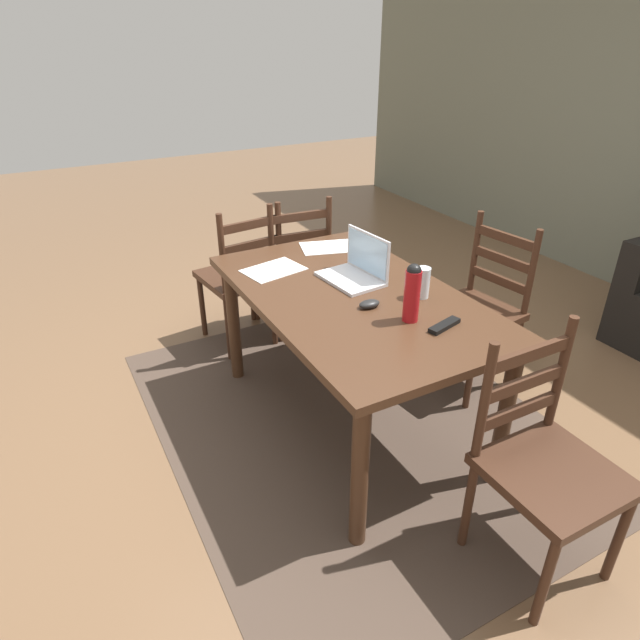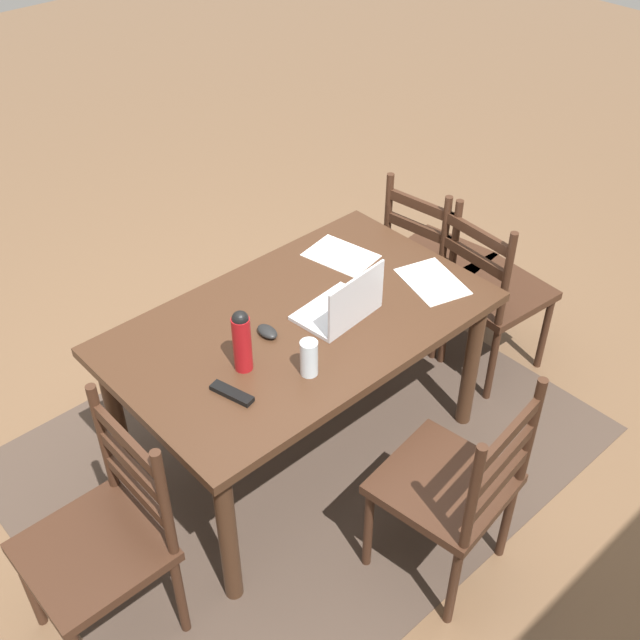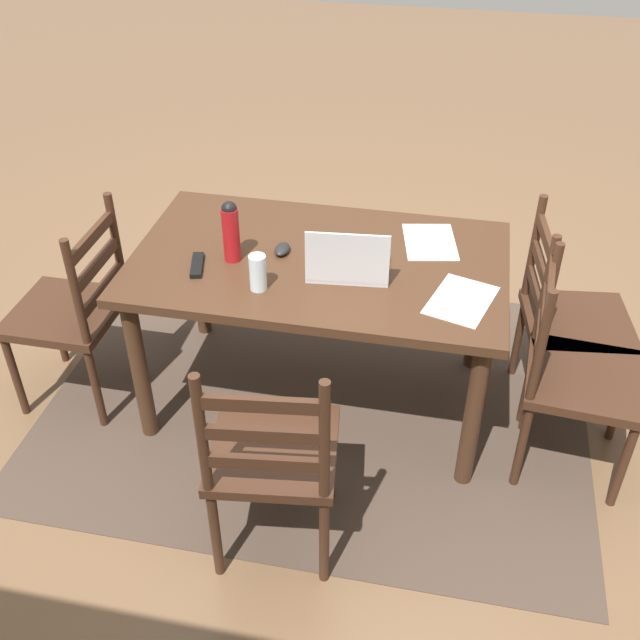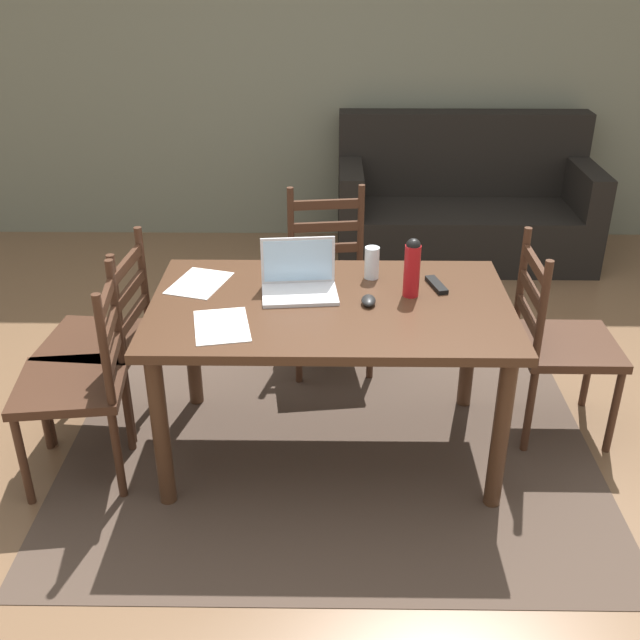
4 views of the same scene
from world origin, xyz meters
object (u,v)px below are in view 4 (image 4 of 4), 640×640
chair_right_far (559,343)px  couch (463,208)px  chair_left_near (80,382)px  tv_remote (436,285)px  dining_table (331,323)px  laptop (299,279)px  chair_left_far (103,340)px  chair_far_head (329,283)px  water_bottle (412,266)px  drinking_glass (372,263)px  computer_mouse (369,300)px

chair_right_far → couch: (-0.09, 2.19, -0.11)m
chair_left_near → couch: (2.01, 2.55, -0.11)m
couch → tv_remote: (-0.50, -2.22, 0.41)m
dining_table → laptop: (-0.14, 0.11, 0.15)m
chair_left_far → chair_right_far: bearing=0.1°
chair_right_far → chair_left_far: size_ratio=1.00×
chair_far_head → chair_right_far: 1.24m
chair_far_head → chair_right_far: (1.05, -0.64, 0.00)m
chair_left_near → tv_remote: size_ratio=5.59×
laptop → water_bottle: size_ratio=1.31×
drinking_glass → tv_remote: (0.28, -0.10, -0.06)m
laptop → water_bottle: (0.48, -0.03, 0.08)m
chair_left_near → drinking_glass: bearing=19.4°
couch → chair_left_near: bearing=-128.2°
couch → laptop: 2.56m
chair_right_far → laptop: laptop is taller
chair_far_head → laptop: (-0.13, -0.72, 0.35)m
couch → tv_remote: bearing=-102.6°
chair_far_head → chair_left_near: bearing=-136.1°
dining_table → chair_right_far: size_ratio=1.60×
couch → chair_right_far: bearing=-87.7°
dining_table → computer_mouse: computer_mouse is taller
chair_left_far → computer_mouse: size_ratio=9.50×
chair_left_near → laptop: 1.02m
couch → chair_left_far: bearing=-132.4°
chair_left_far → drinking_glass: chair_left_far is taller
computer_mouse → chair_left_far: bearing=172.4°
chair_left_near → couch: 3.25m
chair_right_far → tv_remote: 0.66m
chair_left_near → water_bottle: bearing=10.2°
couch → computer_mouse: bearing=-108.6°
tv_remote → chair_left_near: bearing=178.1°
chair_far_head → drinking_glass: 0.70m
drinking_glass → computer_mouse: bearing=-95.4°
chair_left_far → drinking_glass: 1.29m
computer_mouse → laptop: bearing=159.1°
chair_far_head → laptop: laptop is taller
couch → chair_far_head: bearing=-121.9°
dining_table → chair_left_near: chair_left_near is taller
chair_far_head → drinking_glass: (0.19, -0.57, 0.36)m
chair_far_head → chair_left_near: same height
chair_right_far → drinking_glass: chair_right_far is taller
chair_right_far → tv_remote: chair_right_far is taller
dining_table → tv_remote: bearing=19.2°
dining_table → drinking_glass: size_ratio=10.46×
chair_right_far → laptop: (-1.19, -0.07, 0.35)m
chair_far_head → laptop: size_ratio=2.79×
dining_table → chair_far_head: size_ratio=1.60×
computer_mouse → drinking_glass: bearing=86.2°
chair_left_near → computer_mouse: (1.21, 0.16, 0.31)m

